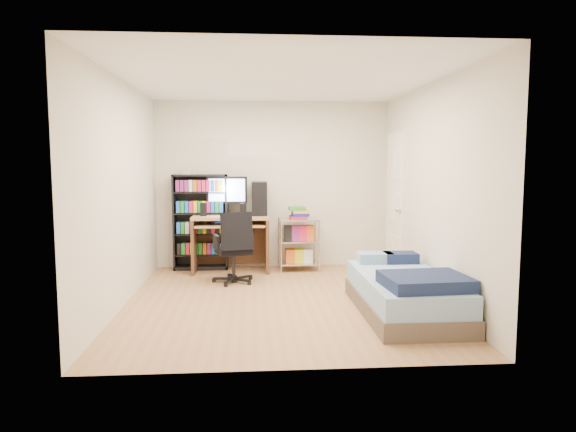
{
  "coord_description": "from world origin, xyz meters",
  "views": [
    {
      "loc": [
        -0.33,
        -5.78,
        1.59
      ],
      "look_at": [
        0.12,
        0.4,
        0.94
      ],
      "focal_mm": 32.0,
      "sensor_mm": 36.0,
      "label": 1
    }
  ],
  "objects": [
    {
      "name": "wire_cart",
      "position": [
        0.37,
        1.66,
        0.61
      ],
      "size": [
        0.59,
        0.43,
        0.94
      ],
      "rotation": [
        0.0,
        0.0,
        0.02
      ],
      "color": "silver",
      "rests_on": "room"
    },
    {
      "name": "door",
      "position": [
        1.72,
        1.35,
        1.0
      ],
      "size": [
        0.12,
        0.8,
        2.0
      ],
      "color": "white",
      "rests_on": "room"
    },
    {
      "name": "bed",
      "position": [
        1.28,
        -0.62,
        0.23
      ],
      "size": [
        0.91,
        1.83,
        0.52
      ],
      "color": "brown",
      "rests_on": "room"
    },
    {
      "name": "computer_desk",
      "position": [
        -0.52,
        1.7,
        0.74
      ],
      "size": [
        1.1,
        0.64,
        1.38
      ],
      "color": "tan",
      "rests_on": "room"
    },
    {
      "name": "office_chair",
      "position": [
        -0.55,
        0.91,
        0.3
      ],
      "size": [
        0.69,
        0.69,
        0.95
      ],
      "rotation": [
        0.0,
        0.0,
        0.26
      ],
      "color": "black",
      "rests_on": "room"
    },
    {
      "name": "media_shelf",
      "position": [
        -1.08,
        1.84,
        0.72
      ],
      "size": [
        0.79,
        0.26,
        1.47
      ],
      "color": "black",
      "rests_on": "room"
    },
    {
      "name": "room",
      "position": [
        0.0,
        0.0,
        1.25
      ],
      "size": [
        3.58,
        4.08,
        2.58
      ],
      "color": "#A37851",
      "rests_on": "ground"
    }
  ]
}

